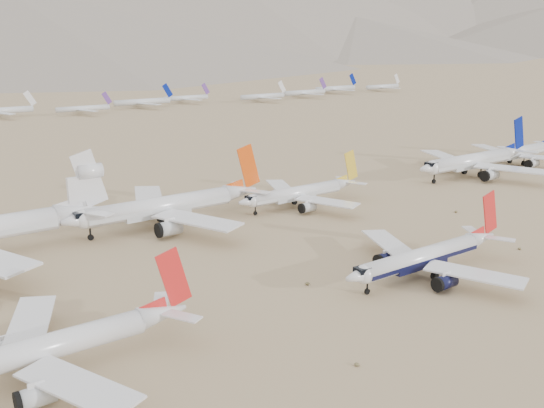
% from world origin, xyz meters
% --- Properties ---
extents(ground, '(7000.00, 7000.00, 0.00)m').
position_xyz_m(ground, '(0.00, 0.00, 0.00)').
color(ground, '#81654B').
rests_on(ground, ground).
extents(main_airliner, '(44.19, 43.16, 15.59)m').
position_xyz_m(main_airliner, '(-6.24, 3.85, 4.29)').
color(main_airliner, silver).
rests_on(main_airliner, ground).
extents(second_airliner, '(45.03, 44.01, 15.96)m').
position_xyz_m(second_airliner, '(-83.20, 10.05, 4.47)').
color(second_airliner, silver).
rests_on(second_airliner, ground).
extents(row2_navy_widebody, '(56.01, 54.77, 19.93)m').
position_xyz_m(row2_navy_widebody, '(83.65, 58.80, 5.56)').
color(row2_navy_widebody, silver).
rests_on(row2_navy_widebody, ground).
extents(row2_gold_tail, '(42.38, 41.45, 15.09)m').
position_xyz_m(row2_gold_tail, '(5.90, 62.58, 4.22)').
color(row2_gold_tail, silver).
rests_on(row2_gold_tail, ground).
extents(row2_orange_tail, '(55.09, 53.89, 19.65)m').
position_xyz_m(row2_orange_tail, '(-35.12, 68.12, 5.51)').
color(row2_orange_tail, silver).
rests_on(row2_orange_tail, ground).
extents(row2_blue_far, '(49.07, 47.97, 17.44)m').
position_xyz_m(row2_blue_far, '(115.41, 61.51, 4.86)').
color(row2_blue_far, silver).
rests_on(row2_blue_far, ground).
extents(distant_storage_row, '(621.55, 63.62, 15.21)m').
position_xyz_m(distant_storage_row, '(48.98, 334.27, 4.46)').
color(distant_storage_row, silver).
rests_on(distant_storage_row, ground).
extents(foothills, '(4637.50, 1395.00, 155.00)m').
position_xyz_m(foothills, '(526.68, 1100.00, 67.15)').
color(foothills, slate).
rests_on(foothills, ground).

